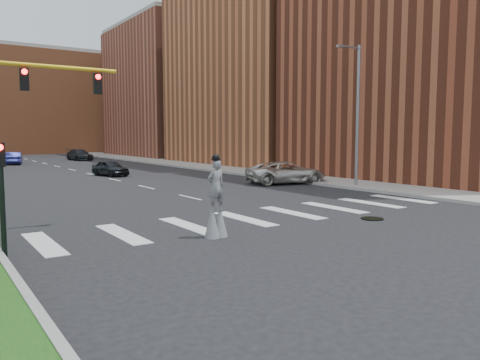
% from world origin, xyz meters
% --- Properties ---
extents(ground_plane, '(160.00, 160.00, 0.00)m').
position_xyz_m(ground_plane, '(0.00, 0.00, 0.00)').
color(ground_plane, black).
rests_on(ground_plane, ground).
extents(sidewalk_right, '(5.00, 90.00, 0.18)m').
position_xyz_m(sidewalk_right, '(12.50, 25.00, 0.09)').
color(sidewalk_right, gray).
rests_on(sidewalk_right, ground).
extents(manhole, '(0.90, 0.90, 0.04)m').
position_xyz_m(manhole, '(3.00, -2.00, 0.02)').
color(manhole, black).
rests_on(manhole, ground).
extents(building_near, '(16.00, 20.00, 22.00)m').
position_xyz_m(building_near, '(22.00, 8.00, 11.00)').
color(building_near, brown).
rests_on(building_near, ground).
extents(building_mid, '(16.00, 22.00, 24.00)m').
position_xyz_m(building_mid, '(22.00, 30.00, 12.00)').
color(building_mid, '#AD5D36').
rests_on(building_mid, ground).
extents(building_far, '(16.00, 22.00, 20.00)m').
position_xyz_m(building_far, '(22.00, 54.00, 10.00)').
color(building_far, '#964D37').
rests_on(building_far, ground).
extents(building_backdrop, '(26.00, 14.00, 18.00)m').
position_xyz_m(building_backdrop, '(6.00, 78.00, 9.00)').
color(building_backdrop, '#AD5D36').
rests_on(building_backdrop, ground).
extents(streetlight, '(2.05, 0.20, 9.00)m').
position_xyz_m(streetlight, '(10.90, 6.00, 4.90)').
color(streetlight, slate).
rests_on(streetlight, ground).
extents(traffic_signal, '(5.30, 0.23, 6.20)m').
position_xyz_m(traffic_signal, '(-9.78, 3.00, 4.15)').
color(traffic_signal, black).
rests_on(traffic_signal, ground).
extents(secondary_signal, '(0.25, 0.21, 3.23)m').
position_xyz_m(secondary_signal, '(-10.30, -0.50, 1.95)').
color(secondary_signal, black).
rests_on(secondary_signal, ground).
extents(stilt_performer, '(0.84, 0.54, 2.80)m').
position_xyz_m(stilt_performer, '(-4.00, -1.26, 1.09)').
color(stilt_performer, '#352315').
rests_on(stilt_performer, ground).
extents(suv_crossing, '(6.09, 3.96, 1.56)m').
position_xyz_m(suv_crossing, '(9.00, 10.55, 0.78)').
color(suv_crossing, silver).
rests_on(suv_crossing, ground).
extents(car_near, '(2.37, 4.09, 1.31)m').
position_xyz_m(car_near, '(0.86, 23.46, 0.65)').
color(car_near, black).
rests_on(car_near, ground).
extents(car_mid, '(2.35, 4.50, 1.41)m').
position_xyz_m(car_mid, '(-3.21, 44.19, 0.71)').
color(car_mid, navy).
rests_on(car_mid, ground).
extents(car_far, '(2.65, 5.22, 1.45)m').
position_xyz_m(car_far, '(5.32, 48.43, 0.73)').
color(car_far, black).
rests_on(car_far, ground).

